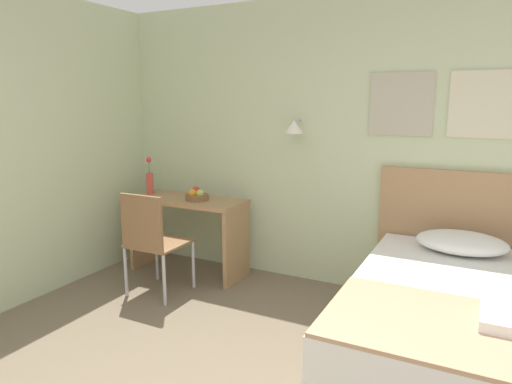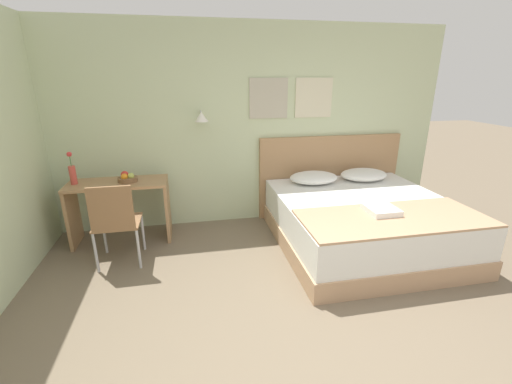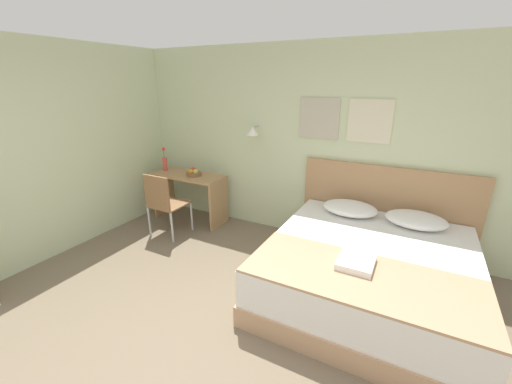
{
  "view_description": "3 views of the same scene",
  "coord_description": "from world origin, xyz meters",
  "px_view_note": "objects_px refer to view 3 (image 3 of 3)",
  "views": [
    {
      "loc": [
        1.04,
        -1.21,
        1.73
      ],
      "look_at": [
        -0.48,
        1.76,
        1.06
      ],
      "focal_mm": 32.0,
      "sensor_mm": 36.0,
      "label": 1
    },
    {
      "loc": [
        -0.74,
        -1.76,
        2.0
      ],
      "look_at": [
        -0.02,
        1.8,
        0.75
      ],
      "focal_mm": 24.0,
      "sensor_mm": 36.0,
      "label": 2
    },
    {
      "loc": [
        1.56,
        -1.27,
        2.16
      ],
      "look_at": [
        0.02,
        1.65,
        0.99
      ],
      "focal_mm": 22.0,
      "sensor_mm": 36.0,
      "label": 3
    }
  ],
  "objects_px": {
    "bed": "(367,272)",
    "throw_blanket": "(360,277)",
    "desk": "(189,189)",
    "pillow_left": "(350,208)",
    "headboard": "(384,211)",
    "fruit_bowl": "(194,173)",
    "pillow_right": "(416,220)",
    "desk_chair": "(163,201)",
    "flower_vase": "(165,162)",
    "folded_towel_near_foot": "(356,262)"
  },
  "relations": [
    {
      "from": "throw_blanket",
      "to": "desk_chair",
      "type": "bearing_deg",
      "value": 166.69
    },
    {
      "from": "throw_blanket",
      "to": "desk",
      "type": "height_order",
      "value": "desk"
    },
    {
      "from": "bed",
      "to": "flower_vase",
      "type": "relative_size",
      "value": 5.3
    },
    {
      "from": "folded_towel_near_foot",
      "to": "desk",
      "type": "relative_size",
      "value": 0.29
    },
    {
      "from": "bed",
      "to": "pillow_right",
      "type": "xyz_separation_m",
      "value": [
        0.37,
        0.74,
        0.38
      ]
    },
    {
      "from": "throw_blanket",
      "to": "folded_towel_near_foot",
      "type": "height_order",
      "value": "folded_towel_near_foot"
    },
    {
      "from": "desk",
      "to": "flower_vase",
      "type": "height_order",
      "value": "flower_vase"
    },
    {
      "from": "bed",
      "to": "desk_chair",
      "type": "bearing_deg",
      "value": 178.52
    },
    {
      "from": "throw_blanket",
      "to": "flower_vase",
      "type": "height_order",
      "value": "flower_vase"
    },
    {
      "from": "headboard",
      "to": "pillow_right",
      "type": "xyz_separation_m",
      "value": [
        0.37,
        -0.32,
        0.08
      ]
    },
    {
      "from": "pillow_left",
      "to": "flower_vase",
      "type": "bearing_deg",
      "value": -179.8
    },
    {
      "from": "desk_chair",
      "to": "flower_vase",
      "type": "xyz_separation_m",
      "value": [
        -0.54,
        0.66,
        0.35
      ]
    },
    {
      "from": "pillow_left",
      "to": "desk",
      "type": "height_order",
      "value": "desk"
    },
    {
      "from": "headboard",
      "to": "pillow_left",
      "type": "bearing_deg",
      "value": -139.43
    },
    {
      "from": "bed",
      "to": "throw_blanket",
      "type": "xyz_separation_m",
      "value": [
        0.0,
        -0.6,
        0.31
      ]
    },
    {
      "from": "desk",
      "to": "pillow_left",
      "type": "bearing_deg",
      "value": 0.53
    },
    {
      "from": "pillow_left",
      "to": "fruit_bowl",
      "type": "distance_m",
      "value": 2.4
    },
    {
      "from": "headboard",
      "to": "throw_blanket",
      "type": "xyz_separation_m",
      "value": [
        0.0,
        -1.65,
        0.02
      ]
    },
    {
      "from": "pillow_right",
      "to": "folded_towel_near_foot",
      "type": "distance_m",
      "value": 1.27
    },
    {
      "from": "throw_blanket",
      "to": "folded_towel_near_foot",
      "type": "bearing_deg",
      "value": 113.73
    },
    {
      "from": "headboard",
      "to": "desk_chair",
      "type": "xyz_separation_m",
      "value": [
        -2.83,
        -0.98,
        -0.03
      ]
    },
    {
      "from": "pillow_left",
      "to": "folded_towel_near_foot",
      "type": "xyz_separation_m",
      "value": [
        0.31,
        -1.19,
        -0.02
      ]
    },
    {
      "from": "folded_towel_near_foot",
      "to": "desk",
      "type": "bearing_deg",
      "value": 157.52
    },
    {
      "from": "fruit_bowl",
      "to": "pillow_left",
      "type": "bearing_deg",
      "value": 0.8
    },
    {
      "from": "desk",
      "to": "fruit_bowl",
      "type": "relative_size",
      "value": 5.06
    },
    {
      "from": "bed",
      "to": "throw_blanket",
      "type": "relative_size",
      "value": 1.06
    },
    {
      "from": "pillow_right",
      "to": "throw_blanket",
      "type": "bearing_deg",
      "value": -105.47
    },
    {
      "from": "bed",
      "to": "headboard",
      "type": "relative_size",
      "value": 0.97
    },
    {
      "from": "bed",
      "to": "headboard",
      "type": "distance_m",
      "value": 1.1
    },
    {
      "from": "bed",
      "to": "fruit_bowl",
      "type": "distance_m",
      "value": 2.9
    },
    {
      "from": "bed",
      "to": "pillow_left",
      "type": "xyz_separation_m",
      "value": [
        -0.37,
        0.74,
        0.38
      ]
    },
    {
      "from": "throw_blanket",
      "to": "flower_vase",
      "type": "bearing_deg",
      "value": 158.53
    },
    {
      "from": "desk_chair",
      "to": "flower_vase",
      "type": "bearing_deg",
      "value": 129.49
    },
    {
      "from": "pillow_right",
      "to": "desk",
      "type": "relative_size",
      "value": 0.57
    },
    {
      "from": "headboard",
      "to": "fruit_bowl",
      "type": "relative_size",
      "value": 9.2
    },
    {
      "from": "throw_blanket",
      "to": "fruit_bowl",
      "type": "relative_size",
      "value": 8.42
    },
    {
      "from": "desk",
      "to": "flower_vase",
      "type": "distance_m",
      "value": 0.61
    },
    {
      "from": "pillow_left",
      "to": "fruit_bowl",
      "type": "relative_size",
      "value": 2.87
    },
    {
      "from": "headboard",
      "to": "fruit_bowl",
      "type": "distance_m",
      "value": 2.8
    },
    {
      "from": "headboard",
      "to": "pillow_right",
      "type": "relative_size",
      "value": 3.21
    },
    {
      "from": "pillow_left",
      "to": "folded_towel_near_foot",
      "type": "bearing_deg",
      "value": -75.58
    },
    {
      "from": "throw_blanket",
      "to": "folded_towel_near_foot",
      "type": "xyz_separation_m",
      "value": [
        -0.06,
        0.14,
        0.04
      ]
    },
    {
      "from": "pillow_right",
      "to": "desk_chair",
      "type": "xyz_separation_m",
      "value": [
        -3.2,
        -0.67,
        -0.11
      ]
    },
    {
      "from": "bed",
      "to": "flower_vase",
      "type": "height_order",
      "value": "flower_vase"
    },
    {
      "from": "pillow_left",
      "to": "desk_chair",
      "type": "relative_size",
      "value": 0.69
    },
    {
      "from": "pillow_right",
      "to": "desk_chair",
      "type": "bearing_deg",
      "value": -168.22
    },
    {
      "from": "desk_chair",
      "to": "pillow_left",
      "type": "bearing_deg",
      "value": 15.18
    },
    {
      "from": "pillow_right",
      "to": "flower_vase",
      "type": "xyz_separation_m",
      "value": [
        -3.74,
        -0.01,
        0.24
      ]
    },
    {
      "from": "throw_blanket",
      "to": "flower_vase",
      "type": "xyz_separation_m",
      "value": [
        -3.37,
        1.33,
        0.31
      ]
    },
    {
      "from": "fruit_bowl",
      "to": "folded_towel_near_foot",
      "type": "bearing_deg",
      "value": -23.2
    }
  ]
}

